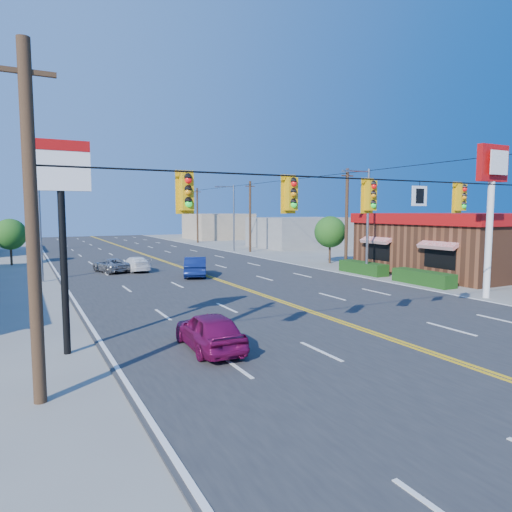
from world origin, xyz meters
name	(u,v)px	position (x,y,z in m)	size (l,w,h in m)	color
ground	(391,341)	(0.00, 0.00, 0.00)	(160.00, 160.00, 0.00)	gray
road	(202,275)	(0.00, 20.00, 0.03)	(20.00, 120.00, 0.06)	#2D2D30
signal_span	(393,211)	(-0.12, 0.00, 4.89)	(24.32, 0.34, 9.00)	#47301E
kfc	(469,242)	(19.90, 12.00, 2.38)	(16.30, 12.40, 4.70)	brown
kfc_pylon	(491,190)	(11.00, 4.00, 6.04)	(2.20, 0.36, 8.50)	white
pizza_hut_sign	(61,202)	(-11.00, 4.00, 5.18)	(1.90, 0.30, 6.85)	black
streetlight_se	(366,216)	(10.79, 14.00, 4.51)	(2.55, 0.25, 8.00)	gray
streetlight_ne	(232,214)	(10.79, 38.00, 4.51)	(2.55, 0.25, 8.00)	gray
streetlight_sw	(43,216)	(-10.79, 22.00, 4.51)	(2.55, 0.25, 8.00)	gray
streetlight_nw	(32,214)	(-10.79, 48.00, 4.51)	(2.55, 0.25, 8.00)	gray
utility_pole_near	(347,219)	(12.20, 18.00, 4.20)	(0.28, 0.28, 8.40)	#47301E
utility_pole_mid	(250,217)	(12.20, 36.00, 4.20)	(0.28, 0.28, 8.40)	#47301E
utility_pole_far	(197,215)	(12.20, 54.00, 4.20)	(0.28, 0.28, 8.40)	#47301E
tree_kfc_rear	(330,232)	(13.50, 22.00, 2.93)	(2.94, 2.94, 4.41)	#47301E
tree_west	(10,234)	(-13.00, 34.00, 2.79)	(2.80, 2.80, 4.20)	#47301E
bld_east_mid	(301,232)	(22.00, 40.00, 2.00)	(12.00, 10.00, 4.00)	gray
bld_east_far	(218,226)	(19.00, 62.00, 2.20)	(10.00, 10.00, 4.40)	tan
car_magenta	(209,332)	(-6.56, 2.00, 0.67)	(1.58, 3.94, 1.34)	maroon
car_blue	(196,267)	(-0.78, 19.28, 0.73)	(1.54, 4.43, 1.46)	navy
car_white	(136,265)	(-4.07, 24.28, 0.58)	(1.63, 4.02, 1.17)	white
car_silver	(111,266)	(-5.95, 24.55, 0.55)	(1.82, 3.95, 1.10)	#939397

